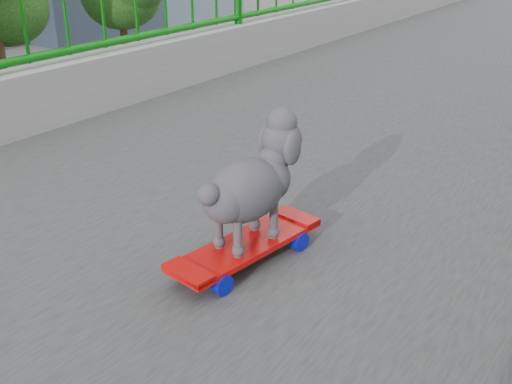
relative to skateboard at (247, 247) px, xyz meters
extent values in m
cube|color=slate|center=(-0.26, 5.25, -3.80)|extent=(1.20, 1.20, 6.50)
cylinder|color=black|center=(-26.56, 16.25, -5.55)|extent=(0.44, 0.44, 3.01)
cylinder|color=black|center=(-26.16, 24.25, -5.67)|extent=(0.44, 0.44, 2.77)
cube|color=red|center=(0.00, 0.00, 0.01)|extent=(0.23, 0.55, 0.02)
cube|color=#99999E|center=(-0.03, -0.17, -0.01)|extent=(0.10, 0.05, 0.02)
cylinder|color=#080FAE|center=(-0.09, -0.16, -0.02)|extent=(0.04, 0.07, 0.06)
sphere|color=yellow|center=(-0.09, -0.16, -0.02)|extent=(0.03, 0.03, 0.03)
cylinder|color=#080FAE|center=(0.04, -0.18, -0.02)|extent=(0.04, 0.07, 0.06)
sphere|color=yellow|center=(0.04, -0.18, -0.02)|extent=(0.03, 0.03, 0.03)
cube|color=#99999E|center=(0.03, 0.17, -0.01)|extent=(0.10, 0.05, 0.02)
cylinder|color=#080FAE|center=(-0.04, 0.18, -0.02)|extent=(0.04, 0.07, 0.06)
sphere|color=yellow|center=(-0.04, 0.18, -0.02)|extent=(0.03, 0.03, 0.03)
cylinder|color=#080FAE|center=(0.09, 0.16, -0.02)|extent=(0.04, 0.07, 0.06)
sphere|color=yellow|center=(0.09, 0.16, -0.02)|extent=(0.03, 0.03, 0.03)
ellipsoid|color=#302D32|center=(0.00, 0.00, 0.19)|extent=(0.22, 0.30, 0.19)
sphere|color=#302D32|center=(0.02, 0.15, 0.31)|extent=(0.12, 0.12, 0.12)
sphere|color=black|center=(0.04, 0.23, 0.29)|extent=(0.02, 0.02, 0.02)
sphere|color=#302D32|center=(-0.02, -0.15, 0.23)|extent=(0.06, 0.06, 0.06)
cylinder|color=#302D32|center=(-0.03, 0.08, 0.08)|extent=(0.03, 0.03, 0.11)
cylinder|color=#302D32|center=(0.05, 0.07, 0.08)|extent=(0.03, 0.03, 0.11)
cylinder|color=#302D32|center=(-0.05, -0.07, 0.08)|extent=(0.03, 0.03, 0.11)
cylinder|color=#302D32|center=(0.03, -0.08, 0.08)|extent=(0.03, 0.03, 0.11)
imported|color=#97979C|center=(-6.26, 12.11, -6.36)|extent=(1.65, 4.09, 1.39)
imported|color=silver|center=(-19.06, 13.76, -6.30)|extent=(1.77, 4.41, 1.50)
camera|label=1|loc=(0.93, -1.30, 0.90)|focal=42.00mm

